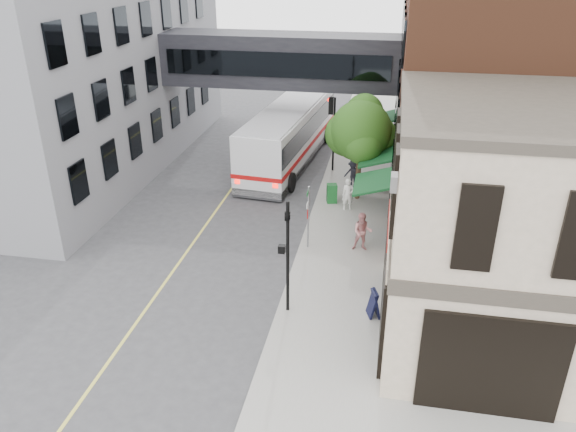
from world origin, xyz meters
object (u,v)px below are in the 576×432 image
at_px(bus, 290,132).
at_px(newspaper_box, 332,193).
at_px(pedestrian_a, 348,195).
at_px(pedestrian_c, 353,174).
at_px(sandwich_board, 374,304).
at_px(pedestrian_b, 362,232).

bearing_deg(bus, newspaper_box, -61.17).
relative_size(pedestrian_a, pedestrian_c, 1.04).
relative_size(bus, sandwich_board, 12.61).
height_order(newspaper_box, sandwich_board, sandwich_board).
relative_size(pedestrian_b, sandwich_board, 1.70).
xyz_separation_m(pedestrian_a, sandwich_board, (1.79, -9.21, -0.31)).
xyz_separation_m(pedestrian_a, pedestrian_c, (0.00, 3.04, -0.03)).
bearing_deg(sandwich_board, pedestrian_b, 80.77).
distance_m(pedestrian_a, pedestrian_c, 3.04).
xyz_separation_m(bus, newspaper_box, (3.44, -6.26, -1.32)).
xyz_separation_m(bus, pedestrian_c, (4.36, -3.96, -1.02)).
bearing_deg(sandwich_board, pedestrian_a, 82.96).
relative_size(newspaper_box, sandwich_board, 0.97).
height_order(pedestrian_b, pedestrian_c, pedestrian_b).
xyz_separation_m(pedestrian_a, pedestrian_b, (1.02, -4.22, 0.06)).
xyz_separation_m(pedestrian_b, pedestrian_c, (-1.01, 7.26, -0.09)).
height_order(pedestrian_a, sandwich_board, pedestrian_a).
bearing_deg(pedestrian_b, bus, 111.42).
bearing_deg(sandwich_board, pedestrian_c, 80.26).
xyz_separation_m(pedestrian_b, newspaper_box, (-1.93, 4.96, -0.39)).
bearing_deg(pedestrian_c, newspaper_box, -86.81).
height_order(bus, pedestrian_a, bus).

